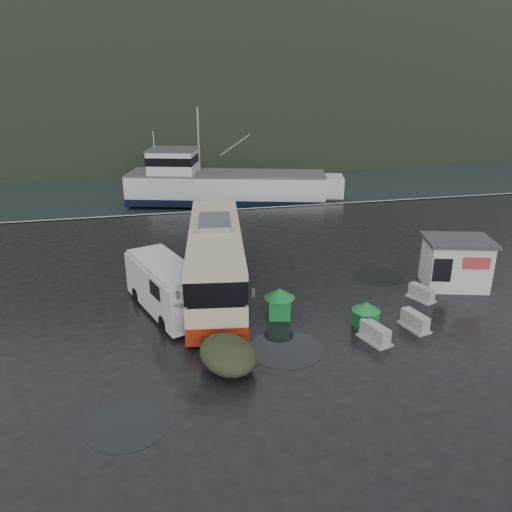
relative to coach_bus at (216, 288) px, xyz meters
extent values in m
plane|color=black|center=(1.11, -3.91, 0.00)|extent=(160.00, 160.00, 0.00)
cube|color=black|center=(1.11, 106.09, 0.00)|extent=(300.00, 180.00, 0.02)
cube|color=#999993|center=(1.11, 16.09, 0.00)|extent=(160.00, 0.60, 1.50)
ellipsoid|color=black|center=(11.11, 246.09, 0.00)|extent=(780.00, 540.00, 570.00)
cylinder|color=black|center=(1.96, -6.96, 0.01)|extent=(3.22, 3.22, 0.01)
cylinder|color=black|center=(-4.57, -10.49, 0.01)|extent=(2.80, 2.80, 0.01)
cylinder|color=black|center=(9.38, -0.39, 0.01)|extent=(2.87, 2.87, 0.01)
camera|label=1|loc=(-3.38, -24.80, 11.12)|focal=35.00mm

